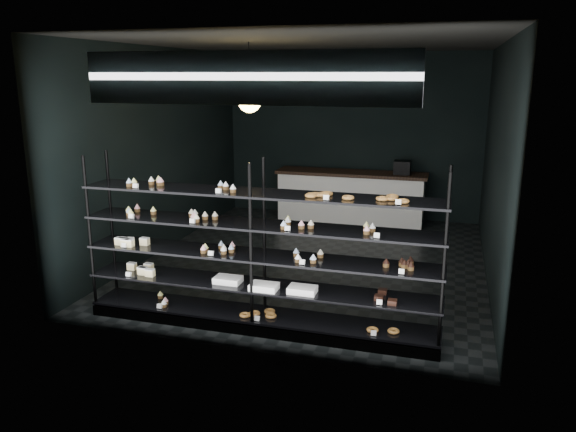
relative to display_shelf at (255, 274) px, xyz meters
The scene contains 5 objects.
room 2.64m from the display_shelf, 88.13° to the left, with size 5.01×6.01×3.20m.
display_shelf is the anchor object (origin of this frame).
signage 2.17m from the display_shelf, 80.48° to the right, with size 3.30×0.05×0.50m.
pendant_lamp 2.36m from the display_shelf, 111.50° to the left, with size 0.30×0.30×0.88m.
service_counter 4.96m from the display_shelf, 87.77° to the left, with size 2.86×0.65×1.23m.
Camera 1 is at (1.92, -7.98, 2.78)m, focal length 35.00 mm.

